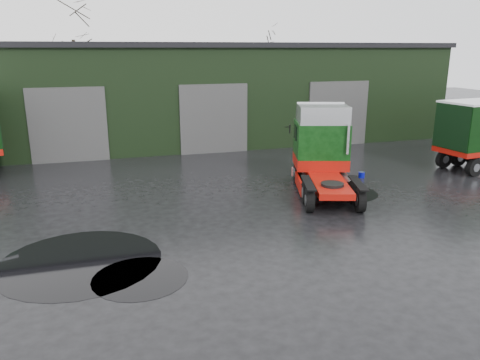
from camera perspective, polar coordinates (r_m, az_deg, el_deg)
name	(u,v)px	position (r m, az deg, el deg)	size (l,w,h in m)	color
ground	(258,251)	(14.45, 2.21, -8.63)	(100.00, 100.00, 0.00)	black
warehouse	(193,90)	(33.17, -5.70, 10.83)	(32.40, 12.40, 6.30)	black
hero_tractor	(327,153)	(19.53, 10.58, 3.25)	(2.49, 5.87, 3.64)	black
wash_bucket	(361,175)	(23.07, 14.59, 0.61)	(0.29, 0.29, 0.27)	#060A94
tree_back_a	(75,63)	(42.50, -19.42, 13.27)	(4.40, 4.40, 9.50)	black
tree_back_b	(257,73)	(44.84, 2.08, 12.93)	(4.40, 4.40, 7.50)	black
puddle_0	(140,278)	(13.15, -12.07, -11.57)	(2.59, 2.59, 0.01)	black
puddle_1	(346,193)	(20.51, 12.79, -1.53)	(2.67, 2.67, 0.01)	black
puddle_2	(80,261)	(14.54, -18.93, -9.36)	(4.69, 4.69, 0.01)	black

